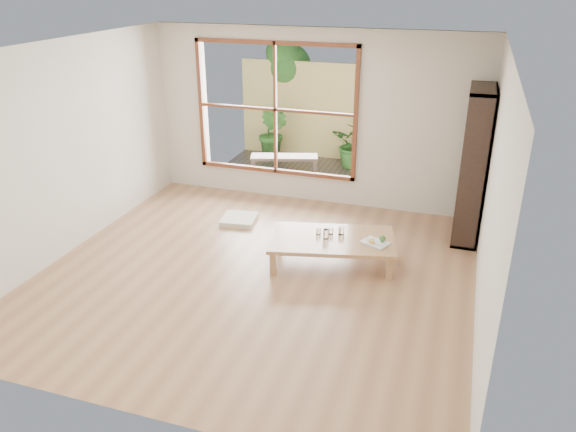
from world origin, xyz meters
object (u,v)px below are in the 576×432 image
at_px(food_tray, 377,242).
at_px(garden_bench, 284,159).
at_px(low_table, 332,241).
at_px(bookshelf, 473,165).

xyz_separation_m(food_tray, garden_bench, (-2.08, 2.75, -0.03)).
distance_m(low_table, bookshelf, 2.14).
height_order(bookshelf, garden_bench, bookshelf).
distance_m(bookshelf, food_tray, 1.75).
bearing_deg(food_tray, bookshelf, 77.00).
distance_m(food_tray, garden_bench, 3.45).
xyz_separation_m(low_table, garden_bench, (-1.54, 2.78, 0.04)).
relative_size(low_table, bookshelf, 0.83).
height_order(bookshelf, food_tray, bookshelf).
xyz_separation_m(low_table, food_tray, (0.54, 0.03, 0.06)).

